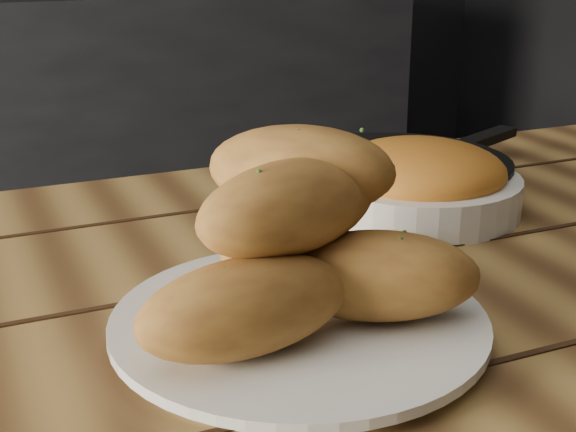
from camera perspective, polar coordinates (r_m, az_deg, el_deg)
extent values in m
cube|color=olive|center=(0.65, 5.27, -8.80)|extent=(1.60, 0.93, 0.04)
cylinder|color=white|center=(0.61, 0.77, -8.10)|extent=(0.25, 0.25, 0.01)
cylinder|color=white|center=(0.60, 0.78, -7.43)|extent=(0.28, 0.28, 0.01)
ellipsoid|color=#AE7730|center=(0.54, -3.03, -6.47)|extent=(0.16, 0.09, 0.07)
ellipsoid|color=#AE7730|center=(0.59, 6.30, -4.24)|extent=(0.17, 0.13, 0.07)
ellipsoid|color=#AE7730|center=(0.63, -1.71, -2.40)|extent=(0.10, 0.16, 0.07)
ellipsoid|color=#AE7730|center=(0.56, 0.10, 0.63)|extent=(0.16, 0.11, 0.07)
ellipsoid|color=#AE7730|center=(0.59, 0.94, 3.31)|extent=(0.16, 0.14, 0.07)
cylinder|color=black|center=(0.93, 7.68, 2.26)|extent=(0.25, 0.25, 0.03)
cylinder|color=black|center=(0.92, 7.74, 3.45)|extent=(0.26, 0.26, 0.02)
cube|color=black|center=(1.09, 13.67, 5.30)|extent=(0.14, 0.08, 0.01)
cylinder|color=white|center=(0.88, 9.25, 1.62)|extent=(0.22, 0.22, 0.04)
ellipsoid|color=orange|center=(0.88, 9.33, 3.18)|extent=(0.19, 0.19, 0.07)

